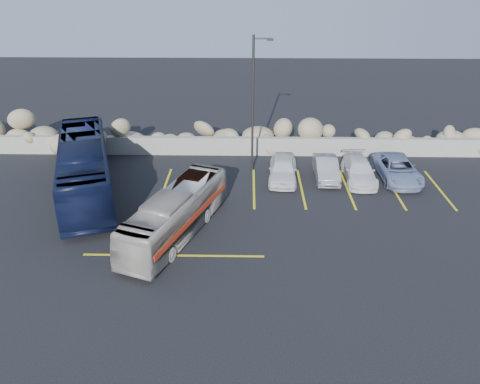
{
  "coord_description": "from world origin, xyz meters",
  "views": [
    {
      "loc": [
        2.26,
        -16.85,
        11.79
      ],
      "look_at": [
        1.86,
        4.0,
        1.25
      ],
      "focal_mm": 35.0,
      "sensor_mm": 36.0,
      "label": 1
    }
  ],
  "objects_px": {
    "tour_coach": "(84,167)",
    "car_c": "(359,171)",
    "lamppost": "(254,102)",
    "vintage_bus": "(176,214)",
    "car_a": "(283,169)",
    "car_d": "(397,169)",
    "car_b": "(326,168)"
  },
  "relations": [
    {
      "from": "vintage_bus",
      "to": "car_d",
      "type": "xyz_separation_m",
      "value": [
        12.09,
        6.34,
        -0.47
      ]
    },
    {
      "from": "tour_coach",
      "to": "car_b",
      "type": "relative_size",
      "value": 2.92
    },
    {
      "from": "lamppost",
      "to": "car_b",
      "type": "xyz_separation_m",
      "value": [
        4.31,
        -1.07,
        -3.69
      ]
    },
    {
      "from": "tour_coach",
      "to": "car_c",
      "type": "distance_m",
      "value": 15.55
    },
    {
      "from": "car_b",
      "to": "lamppost",
      "type": "bearing_deg",
      "value": 167.14
    },
    {
      "from": "lamppost",
      "to": "vintage_bus",
      "type": "height_order",
      "value": "lamppost"
    },
    {
      "from": "car_b",
      "to": "car_d",
      "type": "relative_size",
      "value": 0.81
    },
    {
      "from": "car_a",
      "to": "car_c",
      "type": "bearing_deg",
      "value": 4.6
    },
    {
      "from": "tour_coach",
      "to": "car_c",
      "type": "height_order",
      "value": "tour_coach"
    },
    {
      "from": "vintage_bus",
      "to": "car_c",
      "type": "relative_size",
      "value": 1.92
    },
    {
      "from": "car_c",
      "to": "vintage_bus",
      "type": "bearing_deg",
      "value": -146.26
    },
    {
      "from": "car_a",
      "to": "car_b",
      "type": "distance_m",
      "value": 2.58
    },
    {
      "from": "vintage_bus",
      "to": "car_b",
      "type": "distance_m",
      "value": 10.22
    },
    {
      "from": "vintage_bus",
      "to": "car_c",
      "type": "xyz_separation_m",
      "value": [
        9.81,
        6.18,
        -0.5
      ]
    },
    {
      "from": "lamppost",
      "to": "vintage_bus",
      "type": "xyz_separation_m",
      "value": [
        -3.63,
        -7.49,
        -3.2
      ]
    },
    {
      "from": "tour_coach",
      "to": "car_a",
      "type": "height_order",
      "value": "tour_coach"
    },
    {
      "from": "lamppost",
      "to": "vintage_bus",
      "type": "bearing_deg",
      "value": -115.86
    },
    {
      "from": "tour_coach",
      "to": "car_c",
      "type": "bearing_deg",
      "value": -11.42
    },
    {
      "from": "car_c",
      "to": "car_d",
      "type": "distance_m",
      "value": 2.29
    },
    {
      "from": "tour_coach",
      "to": "car_c",
      "type": "relative_size",
      "value": 2.62
    },
    {
      "from": "lamppost",
      "to": "car_b",
      "type": "distance_m",
      "value": 5.77
    },
    {
      "from": "tour_coach",
      "to": "car_d",
      "type": "height_order",
      "value": "tour_coach"
    },
    {
      "from": "lamppost",
      "to": "vintage_bus",
      "type": "relative_size",
      "value": 1.02
    },
    {
      "from": "car_b",
      "to": "tour_coach",
      "type": "bearing_deg",
      "value": -170.15
    },
    {
      "from": "car_a",
      "to": "car_c",
      "type": "distance_m",
      "value": 4.44
    },
    {
      "from": "vintage_bus",
      "to": "car_b",
      "type": "relative_size",
      "value": 2.14
    },
    {
      "from": "vintage_bus",
      "to": "car_d",
      "type": "height_order",
      "value": "vintage_bus"
    },
    {
      "from": "car_a",
      "to": "tour_coach",
      "type": "bearing_deg",
      "value": -165.96
    },
    {
      "from": "vintage_bus",
      "to": "car_d",
      "type": "bearing_deg",
      "value": 47.85
    },
    {
      "from": "vintage_bus",
      "to": "car_b",
      "type": "height_order",
      "value": "vintage_bus"
    },
    {
      "from": "car_d",
      "to": "tour_coach",
      "type": "bearing_deg",
      "value": -175.47
    },
    {
      "from": "lamppost",
      "to": "car_d",
      "type": "bearing_deg",
      "value": -7.69
    }
  ]
}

